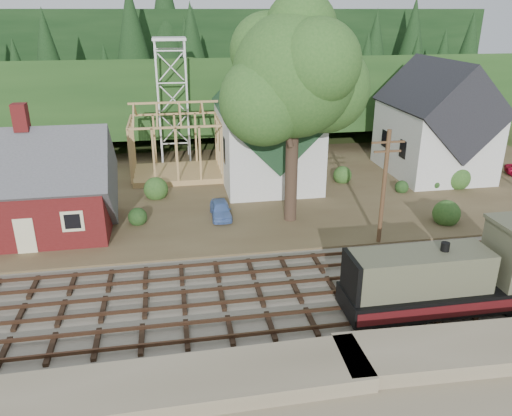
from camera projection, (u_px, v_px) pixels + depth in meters
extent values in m
plane|color=#384C1E|center=(297.00, 295.00, 28.05)|extent=(140.00, 140.00, 0.00)
cube|color=#7F7259|center=(349.00, 404.00, 20.28)|extent=(64.00, 5.00, 1.60)
cube|color=#726B5B|center=(297.00, 294.00, 28.02)|extent=(64.00, 11.00, 0.16)
cube|color=brown|center=(247.00, 188.00, 44.46)|extent=(64.00, 26.00, 0.30)
cube|color=#1E3F19|center=(219.00, 130.00, 66.47)|extent=(70.00, 28.96, 12.74)
cube|color=black|center=(209.00, 108.00, 81.11)|extent=(80.00, 20.00, 12.00)
cube|color=#551313|center=(36.00, 206.00, 34.74)|extent=(10.00, 7.00, 3.80)
cube|color=#4C4C51|center=(32.00, 180.00, 34.03)|extent=(10.80, 7.41, 7.41)
cube|color=#551313|center=(21.00, 117.00, 32.44)|extent=(0.90, 0.90, 1.80)
cube|color=beige|center=(25.00, 236.00, 31.78)|extent=(1.20, 0.06, 2.40)
cube|color=silver|center=(265.00, 144.00, 45.37)|extent=(8.00, 12.00, 6.40)
cube|color=#18361F|center=(265.00, 109.00, 44.18)|extent=(8.40, 12.96, 8.40)
cube|color=silver|center=(281.00, 97.00, 37.95)|extent=(2.40, 2.40, 4.00)
cone|color=#18361F|center=(281.00, 52.00, 36.73)|extent=(5.37, 5.37, 2.60)
cube|color=silver|center=(434.00, 140.00, 47.01)|extent=(8.00, 10.00, 6.40)
cube|color=black|center=(438.00, 106.00, 45.83)|extent=(8.40, 10.80, 8.40)
cube|color=tan|center=(178.00, 173.00, 47.01)|extent=(8.00, 6.00, 0.50)
cube|color=tan|center=(173.00, 102.00, 44.55)|extent=(8.00, 0.18, 0.18)
cube|color=silver|center=(159.00, 104.00, 48.86)|extent=(0.18, 0.18, 12.00)
cube|color=silver|center=(187.00, 103.00, 49.31)|extent=(0.18, 0.18, 12.00)
cube|color=silver|center=(159.00, 99.00, 51.42)|extent=(0.18, 0.18, 12.00)
cube|color=silver|center=(186.00, 99.00, 51.87)|extent=(0.18, 0.18, 12.00)
cube|color=silver|center=(169.00, 39.00, 48.14)|extent=(3.20, 3.20, 0.25)
cylinder|color=#38281E|center=(291.00, 168.00, 35.92)|extent=(0.90, 0.90, 8.00)
sphere|color=#2C5921|center=(294.00, 76.00, 33.51)|extent=(8.40, 8.40, 8.40)
sphere|color=#2C5921|center=(325.00, 88.00, 35.20)|extent=(6.40, 6.40, 6.40)
sphere|color=#2C5921|center=(264.00, 101.00, 32.99)|extent=(6.00, 6.00, 6.00)
cylinder|color=#4C331E|center=(384.00, 190.00, 32.44)|extent=(0.28, 0.28, 8.00)
cube|color=#4C331E|center=(388.00, 142.00, 31.26)|extent=(2.20, 0.12, 0.12)
cube|color=#4C331E|center=(387.00, 151.00, 31.48)|extent=(1.80, 0.12, 0.12)
cube|color=black|center=(453.00, 306.00, 26.42)|extent=(11.88, 2.47, 0.35)
cube|color=black|center=(455.00, 294.00, 26.15)|extent=(11.88, 2.87, 1.09)
cube|color=brown|center=(420.00, 271.00, 25.22)|extent=(7.13, 2.28, 2.08)
cube|color=#490F12|center=(471.00, 309.00, 24.82)|extent=(11.88, 0.04, 0.69)
cube|color=#490F12|center=(441.00, 280.00, 27.48)|extent=(11.88, 0.04, 0.69)
cylinder|color=black|center=(445.00, 249.00, 24.99)|extent=(0.44, 0.44, 0.69)
imported|color=#638AD4|center=(221.00, 210.00, 37.55)|extent=(1.47, 3.62, 1.23)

